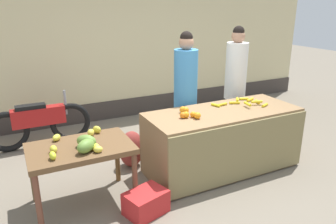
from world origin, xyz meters
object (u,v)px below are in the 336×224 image
object	(u,v)px
vendor_woman_blue_shirt	(185,95)
vendor_woman_white_shirt	(235,85)
produce_crate	(146,203)
parked_motorcycle	(39,122)
produce_sack	(132,149)

from	to	relation	value
vendor_woman_blue_shirt	vendor_woman_white_shirt	xyz separation A→B (m)	(0.97, 0.09, 0.02)
vendor_woman_white_shirt	produce_crate	bearing A→B (deg)	-149.32
parked_motorcycle	produce_crate	size ratio (longest dim) A/B	3.64
parked_motorcycle	produce_sack	distance (m)	1.67
vendor_woman_blue_shirt	produce_crate	world-z (taller)	vendor_woman_blue_shirt
vendor_woman_blue_shirt	produce_sack	world-z (taller)	vendor_woman_blue_shirt
vendor_woman_white_shirt	produce_sack	distance (m)	1.98
vendor_woman_blue_shirt	produce_crate	bearing A→B (deg)	-134.45
vendor_woman_blue_shirt	produce_sack	distance (m)	1.11
parked_motorcycle	vendor_woman_blue_shirt	bearing A→B (deg)	-32.35
produce_sack	vendor_woman_blue_shirt	bearing A→B (deg)	3.84
vendor_woman_blue_shirt	parked_motorcycle	world-z (taller)	vendor_woman_blue_shirt
vendor_woman_white_shirt	produce_sack	bearing A→B (deg)	-175.29
parked_motorcycle	vendor_woman_white_shirt	bearing A→B (deg)	-21.33
vendor_woman_blue_shirt	parked_motorcycle	size ratio (longest dim) A/B	1.14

